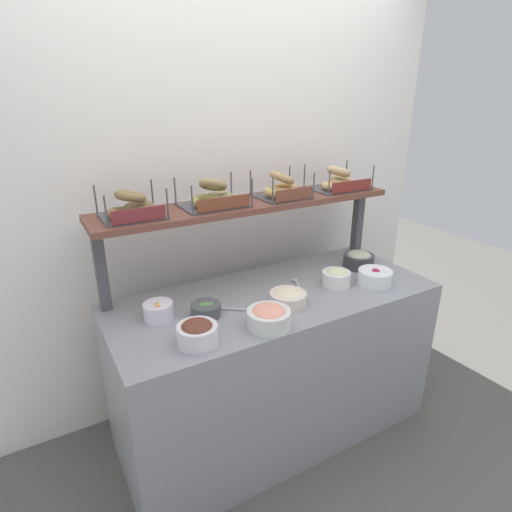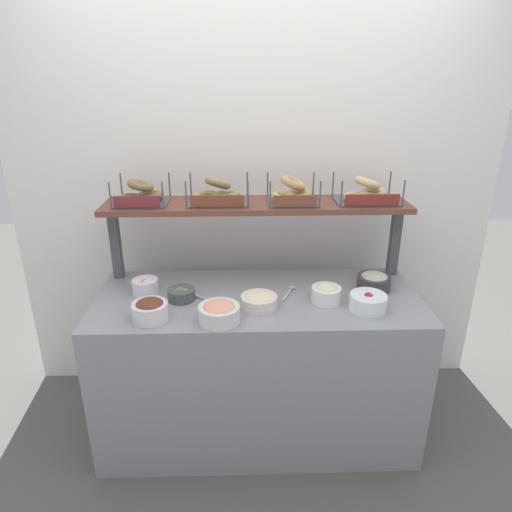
{
  "view_description": "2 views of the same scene",
  "coord_description": "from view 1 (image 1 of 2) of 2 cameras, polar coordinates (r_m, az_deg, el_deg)",
  "views": [
    {
      "loc": [
        -1.03,
        -1.62,
        1.82
      ],
      "look_at": [
        -0.07,
        0.07,
        1.05
      ],
      "focal_mm": 29.41,
      "sensor_mm": 36.0,
      "label": 1
    },
    {
      "loc": [
        -0.08,
        -2.1,
        1.91
      ],
      "look_at": [
        -0.01,
        0.1,
        1.04
      ],
      "focal_mm": 31.78,
      "sensor_mm": 36.0,
      "label": 2
    }
  ],
  "objects": [
    {
      "name": "bowl_fruit_salad",
      "position": [
        1.96,
        -13.13,
        -7.25
      ],
      "size": [
        0.14,
        0.14,
        0.08
      ],
      "color": "white",
      "rests_on": "deli_counter"
    },
    {
      "name": "serving_spoon_near_plate",
      "position": [
        2.26,
        5.58,
        -3.66
      ],
      "size": [
        0.09,
        0.17,
        0.01
      ],
      "color": "#B7B7BC",
      "rests_on": "deli_counter"
    },
    {
      "name": "bowl_veggie_mix",
      "position": [
        1.95,
        -6.85,
        -7.21
      ],
      "size": [
        0.14,
        0.14,
        0.07
      ],
      "color": "#4A4F50",
      "rests_on": "deli_counter"
    },
    {
      "name": "deli_counter",
      "position": [
        2.37,
        2.44,
        -14.49
      ],
      "size": [
        1.68,
        0.7,
        0.85
      ],
      "primitive_type": "cube",
      "color": "gray",
      "rests_on": "ground_plane"
    },
    {
      "name": "bowl_chocolate_spread",
      "position": [
        1.75,
        -7.99,
        -10.27
      ],
      "size": [
        0.17,
        0.17,
        0.1
      ],
      "color": "white",
      "rests_on": "deli_counter"
    },
    {
      "name": "bagel_basket_everything",
      "position": [
        2.11,
        -5.83,
        8.01
      ],
      "size": [
        0.32,
        0.26,
        0.15
      ],
      "color": "#4C4C51",
      "rests_on": "upper_shelf"
    },
    {
      "name": "ground_plane",
      "position": [
        2.64,
        2.29,
        -21.98
      ],
      "size": [
        8.0,
        8.0,
        0.0
      ],
      "primitive_type": "plane",
      "color": "#595651"
    },
    {
      "name": "bowl_beet_salad",
      "position": [
        2.33,
        15.88,
        -2.77
      ],
      "size": [
        0.18,
        0.18,
        0.09
      ],
      "color": "white",
      "rests_on": "deli_counter"
    },
    {
      "name": "bowl_scallion_spread",
      "position": [
        2.26,
        10.87,
        -2.81
      ],
      "size": [
        0.15,
        0.15,
        0.1
      ],
      "color": "white",
      "rests_on": "deli_counter"
    },
    {
      "name": "serving_spoon_by_edge",
      "position": [
        2.01,
        -4.38,
        -7.12
      ],
      "size": [
        0.16,
        0.11,
        0.01
      ],
      "color": "#B7B7BC",
      "rests_on": "deli_counter"
    },
    {
      "name": "back_wall",
      "position": [
        2.48,
        -4.06,
        7.04
      ],
      "size": [
        2.88,
        0.06,
        2.4
      ],
      "primitive_type": "cube",
      "color": "white",
      "rests_on": "ground_plane"
    },
    {
      "name": "bagel_basket_sesame",
      "position": [
        2.29,
        3.5,
        9.18
      ],
      "size": [
        0.27,
        0.25,
        0.15
      ],
      "color": "#4C4C51",
      "rests_on": "upper_shelf"
    },
    {
      "name": "upper_shelf",
      "position": [
        2.22,
        -0.93,
        7.12
      ],
      "size": [
        1.64,
        0.32,
        0.03
      ],
      "primitive_type": "cube",
      "color": "brown",
      "rests_on": "shelf_riser_left"
    },
    {
      "name": "bagel_basket_poppy",
      "position": [
        1.99,
        -16.6,
        6.33
      ],
      "size": [
        0.29,
        0.26,
        0.14
      ],
      "color": "#4C4C51",
      "rests_on": "upper_shelf"
    },
    {
      "name": "bowl_lox_spread",
      "position": [
        1.85,
        1.75,
        -8.24
      ],
      "size": [
        0.19,
        0.19,
        0.1
      ],
      "color": "silver",
      "rests_on": "deli_counter"
    },
    {
      "name": "bagel_basket_plain",
      "position": [
        2.53,
        11.12,
        9.93
      ],
      "size": [
        0.33,
        0.26,
        0.15
      ],
      "color": "#4C4C51",
      "rests_on": "upper_shelf"
    },
    {
      "name": "bowl_potato_salad",
      "position": [
        2.04,
        4.4,
        -5.57
      ],
      "size": [
        0.18,
        0.18,
        0.08
      ],
      "color": "silver",
      "rests_on": "deli_counter"
    },
    {
      "name": "bowl_tuna_salad",
      "position": [
        2.53,
        13.79,
        -0.43
      ],
      "size": [
        0.18,
        0.18,
        0.1
      ],
      "color": "#3D393F",
      "rests_on": "deli_counter"
    },
    {
      "name": "shelf_riser_left",
      "position": [
        2.05,
        -20.34,
        -1.84
      ],
      "size": [
        0.05,
        0.05,
        0.4
      ],
      "primitive_type": "cube",
      "color": "#4C4C51",
      "rests_on": "deli_counter"
    },
    {
      "name": "shelf_riser_right",
      "position": [
        2.72,
        13.66,
        4.54
      ],
      "size": [
        0.05,
        0.05,
        0.4
      ],
      "primitive_type": "cube",
      "color": "#4C4C51",
      "rests_on": "deli_counter"
    }
  ]
}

